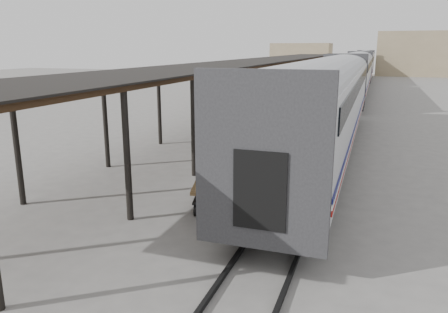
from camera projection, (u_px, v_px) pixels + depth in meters
name	position (u px, v px, depth m)	size (l,w,h in m)	color
ground	(197.00, 203.00, 14.74)	(160.00, 160.00, 0.00)	slate
train	(354.00, 72.00, 44.06)	(3.45, 76.01, 4.01)	silver
canopy	(268.00, 61.00, 36.85)	(4.90, 64.30, 4.15)	#422B19
rails	(352.00, 98.00, 44.88)	(1.54, 150.00, 0.12)	black
building_far	(428.00, 54.00, 80.85)	(18.00, 10.00, 8.00)	tan
building_left	(301.00, 58.00, 92.37)	(12.00, 8.00, 6.00)	tan
baggage_cart	(214.00, 187.00, 14.33)	(1.82, 2.64, 0.86)	brown
suitcase_stack	(212.00, 172.00, 14.56)	(1.32, 1.25, 0.59)	#3C3B3E
luggage_tug	(276.00, 107.00, 33.99)	(1.21, 1.58, 1.23)	maroon
porter	(215.00, 162.00, 13.40)	(0.60, 0.39, 1.64)	navy
pedestrian	(243.00, 111.00, 30.58)	(0.94, 0.39, 1.60)	black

